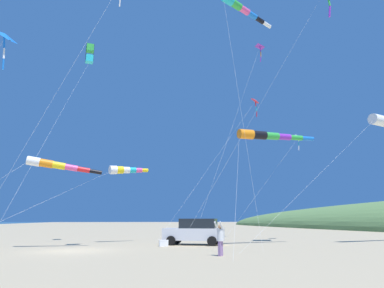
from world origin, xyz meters
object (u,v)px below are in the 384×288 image
kite_delta_striped_overhead (5,37)px  kite_windsock_orange_high_right (267,136)px  kite_delta_checkered_midright (260,47)px  parked_car (195,231)px  kite_windsock_white_trailing (241,8)px  kite_windsock_small_distant (124,170)px  kite_box_red_high_left (90,54)px  kite_windsock_teal_far_right (55,165)px  person_child_green_jacket (220,237)px  cooler_box (164,243)px  kite_delta_rainbow_low_near (299,137)px  kite_delta_blue_topmost (255,101)px

kite_delta_striped_overhead → kite_windsock_orange_high_right: kite_delta_striped_overhead is taller
kite_windsock_orange_high_right → kite_delta_checkered_midright: kite_delta_checkered_midright is taller
parked_car → kite_windsock_white_trailing: kite_windsock_white_trailing is taller
kite_windsock_orange_high_right → kite_delta_checkered_midright: bearing=-112.8°
kite_windsock_small_distant → kite_box_red_high_left: 10.51m
kite_windsock_teal_far_right → kite_delta_checkered_midright: bearing=-157.8°
person_child_green_jacket → kite_windsock_small_distant: bearing=-68.5°
cooler_box → kite_windsock_white_trailing: kite_windsock_white_trailing is taller
kite_box_red_high_left → kite_windsock_small_distant: bearing=176.9°
kite_windsock_teal_far_right → kite_delta_rainbow_low_near: 21.42m
parked_car → cooler_box: 2.71m
kite_windsock_white_trailing → person_child_green_jacket: bearing=60.3°
kite_delta_striped_overhead → kite_windsock_small_distant: 14.95m
parked_car → kite_delta_blue_topmost: bearing=-138.6°
kite_delta_striped_overhead → parked_car: bearing=-138.6°
kite_box_red_high_left → kite_windsock_orange_high_right: bearing=158.8°
kite_windsock_teal_far_right → kite_delta_rainbow_low_near: size_ratio=0.99×
person_child_green_jacket → kite_delta_checkered_midright: kite_delta_checkered_midright is taller
kite_windsock_teal_far_right → kite_windsock_small_distant: kite_windsock_small_distant is taller
kite_windsock_white_trailing → kite_delta_rainbow_low_near: (-6.35, -2.75, -10.77)m
parked_car → kite_windsock_small_distant: kite_windsock_small_distant is taller
kite_windsock_white_trailing → kite_delta_striped_overhead: 21.28m
kite_windsock_white_trailing → kite_delta_striped_overhead: size_ratio=2.04×
cooler_box → kite_windsock_small_distant: (2.73, -4.32, 5.52)m
kite_delta_striped_overhead → kite_delta_checkered_midright: bearing=-140.5°
cooler_box → kite_delta_striped_overhead: (8.62, 8.81, 9.57)m
kite_delta_striped_overhead → kite_windsock_teal_far_right: 9.87m
parked_car → kite_windsock_teal_far_right: 10.80m
person_child_green_jacket → kite_windsock_small_distant: kite_windsock_small_distant is taller
kite_delta_blue_topmost → kite_box_red_high_left: bearing=12.5°
kite_windsock_teal_far_right → kite_delta_striped_overhead: bearing=82.0°
person_child_green_jacket → kite_delta_rainbow_low_near: 18.24m
kite_windsock_white_trailing → kite_windsock_orange_high_right: bearing=108.3°
parked_car → kite_delta_rainbow_low_near: bearing=-162.4°
person_child_green_jacket → kite_delta_checkered_midright: (-9.29, -14.66, 18.88)m
kite_windsock_orange_high_right → kite_delta_rainbow_low_near: kite_delta_rainbow_low_near is taller
kite_delta_rainbow_low_near → kite_box_red_high_left: kite_box_red_high_left is taller
cooler_box → kite_delta_checkered_midright: kite_delta_checkered_midright is taller
person_child_green_jacket → kite_delta_blue_topmost: bearing=-119.9°
kite_delta_striped_overhead → kite_delta_blue_topmost: (-19.28, -16.99, 4.14)m
kite_box_red_high_left → kite_delta_striped_overhead: bearing=78.9°
kite_delta_checkered_midright → kite_windsock_teal_far_right: (18.50, 7.55, -14.46)m
kite_windsock_orange_high_right → kite_windsock_small_distant: (10.36, -5.12, -2.22)m
person_child_green_jacket → kite_delta_blue_topmost: size_ratio=0.12×
cooler_box → kite_windsock_teal_far_right: (7.39, 0.09, 5.12)m
kite_delta_checkered_midright → kite_windsock_small_distant: kite_delta_checkered_midright is taller
kite_delta_rainbow_low_near → person_child_green_jacket: bearing=45.4°
kite_windsock_small_distant → kite_delta_striped_overhead: bearing=65.8°
kite_windsock_white_trailing → kite_windsock_teal_far_right: kite_windsock_white_trailing is taller
kite_delta_striped_overhead → kite_windsock_teal_far_right: (-1.23, -8.72, -4.45)m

